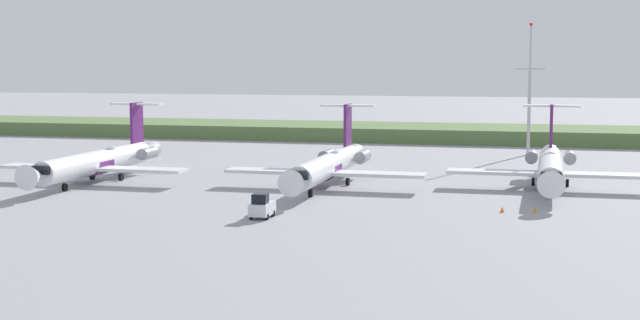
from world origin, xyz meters
The scene contains 9 objects.
ground_plane centered at (0.00, 30.00, 0.00)m, with size 500.00×500.00×0.00m, color #939399.
grass_berm centered at (0.00, 71.97, 1.27)m, with size 320.00×20.00×2.54m, color #597542.
regional_jet_nearest centered at (-26.22, 4.06, 2.54)m, with size 22.81×31.00×9.00m.
regional_jet_second centered at (1.12, 6.49, 2.54)m, with size 22.81×31.00×9.00m.
regional_jet_third centered at (25.70, 11.59, 2.54)m, with size 22.81×31.00×9.00m.
antenna_mast centered at (22.50, 49.03, 8.39)m, with size 4.40×0.50×20.09m.
baggage_tug centered at (0.07, -15.04, 1.00)m, with size 1.72×3.20×2.30m.
safety_cone_front_marker centered at (21.24, -6.46, 0.28)m, with size 0.44×0.44×0.55m, color orange.
safety_cone_mid_marker centered at (24.28, -5.99, 0.28)m, with size 0.44×0.44×0.55m, color orange.
Camera 1 is at (25.06, -93.23, 14.25)m, focal length 51.00 mm.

